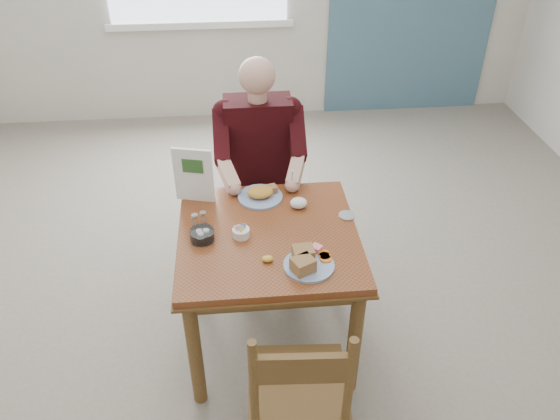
{
  "coord_description": "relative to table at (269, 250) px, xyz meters",
  "views": [
    {
      "loc": [
        -0.15,
        -2.16,
        2.43
      ],
      "look_at": [
        0.06,
        0.0,
        0.89
      ],
      "focal_mm": 35.0,
      "sensor_mm": 36.0,
      "label": 1
    }
  ],
  "objects": [
    {
      "name": "table",
      "position": [
        0.0,
        0.0,
        0.0
      ],
      "size": [
        0.92,
        0.92,
        0.75
      ],
      "color": "brown",
      "rests_on": "ground"
    },
    {
      "name": "creamer",
      "position": [
        -0.33,
        -0.02,
        0.14
      ],
      "size": [
        0.15,
        0.15,
        0.06
      ],
      "color": "white",
      "rests_on": "table"
    },
    {
      "name": "lemon_wedge",
      "position": [
        -0.02,
        -0.21,
        0.13
      ],
      "size": [
        0.06,
        0.05,
        0.03
      ],
      "primitive_type": "ellipsoid",
      "rotation": [
        0.0,
        0.0,
        0.18
      ],
      "color": "gold",
      "rests_on": "table"
    },
    {
      "name": "napkin",
      "position": [
        0.18,
        0.21,
        0.14
      ],
      "size": [
        0.11,
        0.1,
        0.06
      ],
      "primitive_type": "ellipsoid",
      "rotation": [
        0.0,
        0.0,
        -0.29
      ],
      "color": "white",
      "rests_on": "table"
    },
    {
      "name": "menu",
      "position": [
        -0.37,
        0.34,
        0.27
      ],
      "size": [
        0.21,
        0.07,
        0.31
      ],
      "color": "white",
      "rests_on": "table"
    },
    {
      "name": "metal_dish",
      "position": [
        0.42,
        0.1,
        0.12
      ],
      "size": [
        0.1,
        0.1,
        0.01
      ],
      "primitive_type": "cylinder",
      "rotation": [
        0.0,
        0.0,
        -0.17
      ],
      "color": "silver",
      "rests_on": "table"
    },
    {
      "name": "shakers",
      "position": [
        -0.35,
        0.1,
        0.15
      ],
      "size": [
        0.08,
        0.06,
        0.08
      ],
      "color": "white",
      "rests_on": "table"
    },
    {
      "name": "far_plate",
      "position": [
        -0.02,
        0.32,
        0.14
      ],
      "size": [
        0.3,
        0.3,
        0.07
      ],
      "color": "white",
      "rests_on": "table"
    },
    {
      "name": "near_plate",
      "position": [
        0.16,
        -0.27,
        0.14
      ],
      "size": [
        0.3,
        0.3,
        0.08
      ],
      "color": "white",
      "rests_on": "table"
    },
    {
      "name": "chair_far",
      "position": [
        0.0,
        0.8,
        -0.16
      ],
      "size": [
        0.42,
        0.42,
        0.95
      ],
      "color": "brown",
      "rests_on": "ground"
    },
    {
      "name": "diner",
      "position": [
        0.0,
        0.71,
        0.17
      ],
      "size": [
        0.53,
        0.56,
        1.39
      ],
      "color": "gray",
      "rests_on": "chair_far"
    },
    {
      "name": "floor",
      "position": [
        0.0,
        0.0,
        -0.64
      ],
      "size": [
        6.0,
        6.0,
        0.0
      ],
      "primitive_type": "plane",
      "color": "#6F665A",
      "rests_on": "ground"
    },
    {
      "name": "caddy",
      "position": [
        -0.14,
        -0.01,
        0.13
      ],
      "size": [
        0.11,
        0.11,
        0.06
      ],
      "color": "white",
      "rests_on": "table"
    },
    {
      "name": "chair_near",
      "position": [
        0.07,
        -0.75,
        -0.16
      ],
      "size": [
        0.45,
        0.45,
        0.95
      ],
      "color": "brown",
      "rests_on": "ground"
    }
  ]
}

